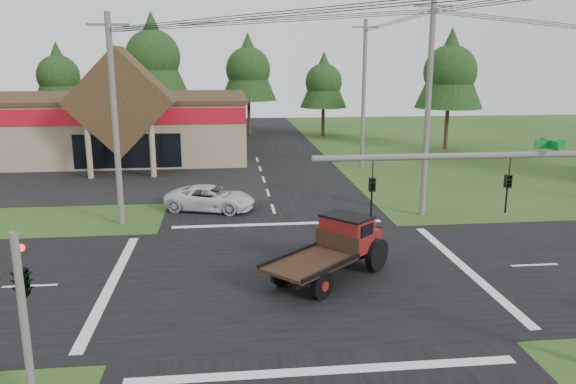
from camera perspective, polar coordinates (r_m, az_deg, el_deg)
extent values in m
plane|color=#2C4A1A|center=(22.34, 0.65, -8.48)|extent=(120.00, 120.00, 0.00)
cube|color=black|center=(22.34, 0.65, -8.46)|extent=(12.00, 120.00, 0.02)
cube|color=black|center=(22.34, 0.65, -8.45)|extent=(120.00, 12.00, 0.02)
cube|color=black|center=(42.04, -22.00, 1.03)|extent=(28.00, 14.00, 0.02)
cube|color=tan|center=(52.67, -21.20, 6.17)|extent=(30.00, 15.00, 5.00)
cube|color=#342615|center=(52.44, -21.44, 8.93)|extent=(30.40, 15.40, 0.30)
cube|color=maroon|center=(45.29, -23.75, 6.94)|extent=(30.00, 0.12, 1.20)
cube|color=#342615|center=(42.84, -16.52, 8.83)|extent=(7.78, 4.00, 7.78)
cylinder|color=tan|center=(42.00, -19.58, 3.98)|extent=(0.40, 0.40, 4.00)
cylinder|color=tan|center=(41.21, -13.61, 4.21)|extent=(0.40, 0.40, 4.00)
cube|color=black|center=(44.23, -15.98, 4.02)|extent=(8.00, 0.08, 2.60)
cylinder|color=#595651|center=(14.58, 18.21, 3.52)|extent=(8.00, 0.16, 0.16)
imported|color=black|center=(15.21, 21.37, -0.19)|extent=(0.16, 0.20, 1.00)
imported|color=black|center=(13.94, 8.51, -0.58)|extent=(0.16, 0.20, 1.00)
cube|color=#0C6626|center=(15.48, 25.06, 4.41)|extent=(0.80, 0.04, 0.22)
cylinder|color=#595651|center=(15.28, -25.26, -11.63)|extent=(0.20, 0.20, 4.40)
imported|color=black|center=(14.92, -25.59, -6.06)|extent=(0.53, 2.48, 1.00)
sphere|color=#FF0C0C|center=(14.99, -25.48, -5.15)|extent=(0.18, 0.18, 0.18)
cylinder|color=#595651|center=(29.26, -17.17, 6.78)|extent=(0.30, 0.30, 10.50)
cube|color=#595651|center=(29.14, -17.82, 15.89)|extent=(2.00, 0.12, 0.12)
cylinder|color=#595651|center=(30.56, 14.02, 8.18)|extent=(0.30, 0.30, 11.50)
cube|color=#595651|center=(30.55, 14.59, 17.83)|extent=(2.00, 0.12, 0.12)
cylinder|color=#595651|center=(43.94, 7.69, 9.75)|extent=(0.30, 0.30, 11.20)
cube|color=#595651|center=(43.91, 7.90, 16.27)|extent=(2.00, 0.12, 0.12)
cylinder|color=#332316|center=(65.30, -21.93, 6.69)|extent=(0.36, 0.36, 3.50)
cone|color=black|center=(64.99, -22.32, 11.10)|extent=(5.60, 5.60, 6.60)
sphere|color=black|center=(65.00, -22.30, 10.84)|extent=(4.40, 4.40, 4.40)
cylinder|color=#332316|center=(62.32, -13.26, 7.50)|extent=(0.36, 0.36, 4.55)
cone|color=black|center=(62.03, -13.59, 13.54)|extent=(7.28, 7.28, 8.58)
sphere|color=black|center=(62.03, -13.57, 13.18)|extent=(5.72, 5.72, 5.72)
cylinder|color=#332316|center=(62.95, -3.99, 7.56)|extent=(0.36, 0.36, 3.85)
cone|color=black|center=(62.63, -4.07, 12.62)|extent=(6.16, 6.16, 7.26)
sphere|color=black|center=(62.63, -4.07, 12.32)|extent=(4.84, 4.84, 4.84)
cylinder|color=#332316|center=(61.85, 3.58, 7.13)|extent=(0.36, 0.36, 3.15)
cone|color=black|center=(61.52, 3.64, 11.35)|extent=(5.04, 5.04, 5.94)
sphere|color=black|center=(61.53, 3.64, 11.09)|extent=(3.96, 3.96, 3.96)
cylinder|color=#332316|center=(54.95, 15.79, 6.23)|extent=(0.36, 0.36, 3.85)
cone|color=black|center=(54.58, 16.16, 12.02)|extent=(6.16, 6.16, 7.26)
sphere|color=black|center=(54.59, 16.14, 11.68)|extent=(4.84, 4.84, 4.84)
imported|color=silver|center=(31.78, -7.87, -0.62)|extent=(5.43, 3.67, 1.38)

